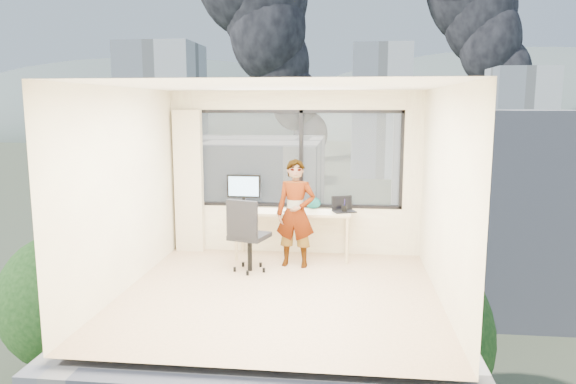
# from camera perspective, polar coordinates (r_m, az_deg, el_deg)

# --- Properties ---
(floor) EXTENTS (4.00, 4.00, 0.01)m
(floor) POSITION_cam_1_polar(r_m,az_deg,el_deg) (6.93, -0.94, -10.77)
(floor) COLOR #D2AC88
(floor) RESTS_ON ground
(ceiling) EXTENTS (4.00, 4.00, 0.01)m
(ceiling) POSITION_cam_1_polar(r_m,az_deg,el_deg) (6.52, -1.01, 11.25)
(ceiling) COLOR white
(ceiling) RESTS_ON ground
(wall_front) EXTENTS (4.00, 0.01, 2.60)m
(wall_front) POSITION_cam_1_polar(r_m,az_deg,el_deg) (4.66, -4.15, -4.07)
(wall_front) COLOR beige
(wall_front) RESTS_ON ground
(wall_left) EXTENTS (0.01, 4.00, 2.60)m
(wall_left) POSITION_cam_1_polar(r_m,az_deg,el_deg) (7.14, -17.11, 0.20)
(wall_left) COLOR beige
(wall_left) RESTS_ON ground
(wall_right) EXTENTS (0.01, 4.00, 2.60)m
(wall_right) POSITION_cam_1_polar(r_m,az_deg,el_deg) (6.65, 16.38, -0.41)
(wall_right) COLOR beige
(wall_right) RESTS_ON ground
(window_wall) EXTENTS (3.30, 0.16, 1.55)m
(window_wall) POSITION_cam_1_polar(r_m,az_deg,el_deg) (8.54, 1.09, 3.55)
(window_wall) COLOR black
(window_wall) RESTS_ON ground
(curtain) EXTENTS (0.45, 0.14, 2.30)m
(curtain) POSITION_cam_1_polar(r_m,az_deg,el_deg) (8.81, -10.54, 1.12)
(curtain) COLOR beige
(curtain) RESTS_ON floor
(desk) EXTENTS (1.80, 0.60, 0.75)m
(desk) POSITION_cam_1_polar(r_m,az_deg,el_deg) (8.40, 0.51, -4.50)
(desk) COLOR beige
(desk) RESTS_ON floor
(chair) EXTENTS (0.69, 0.69, 1.09)m
(chair) POSITION_cam_1_polar(r_m,az_deg,el_deg) (7.71, -4.12, -4.47)
(chair) COLOR black
(chair) RESTS_ON floor
(person) EXTENTS (0.62, 0.44, 1.59)m
(person) POSITION_cam_1_polar(r_m,az_deg,el_deg) (7.87, 0.83, -2.29)
(person) COLOR #2D2D33
(person) RESTS_ON floor
(monitor) EXTENTS (0.54, 0.13, 0.54)m
(monitor) POSITION_cam_1_polar(r_m,az_deg,el_deg) (8.54, -4.73, 0.11)
(monitor) COLOR black
(monitor) RESTS_ON desk
(game_console) EXTENTS (0.33, 0.29, 0.07)m
(game_console) POSITION_cam_1_polar(r_m,az_deg,el_deg) (8.61, -4.67, -1.40)
(game_console) COLOR white
(game_console) RESTS_ON desk
(laptop) EXTENTS (0.43, 0.45, 0.22)m
(laptop) POSITION_cam_1_polar(r_m,az_deg,el_deg) (8.24, 6.04, -1.40)
(laptop) COLOR black
(laptop) RESTS_ON desk
(cellphone) EXTENTS (0.11, 0.07, 0.01)m
(cellphone) POSITION_cam_1_polar(r_m,az_deg,el_deg) (8.20, -0.17, -2.12)
(cellphone) COLOR black
(cellphone) RESTS_ON desk
(pen_cup) EXTENTS (0.10, 0.10, 0.11)m
(pen_cup) POSITION_cam_1_polar(r_m,az_deg,el_deg) (8.22, 6.03, -1.81)
(pen_cup) COLOR black
(pen_cup) RESTS_ON desk
(handbag) EXTENTS (0.25, 0.13, 0.19)m
(handbag) POSITION_cam_1_polar(r_m,az_deg,el_deg) (8.47, 2.69, -1.16)
(handbag) COLOR #0D4F4D
(handbag) RESTS_ON desk
(exterior_ground) EXTENTS (400.00, 400.00, 0.04)m
(exterior_ground) POSITION_cam_1_polar(r_m,az_deg,el_deg) (127.52, 6.01, 1.82)
(exterior_ground) COLOR #515B3D
(exterior_ground) RESTS_ON ground
(near_bldg_a) EXTENTS (16.00, 12.00, 14.00)m
(near_bldg_a) POSITION_cam_1_polar(r_m,az_deg,el_deg) (38.91, -8.44, -4.79)
(near_bldg_a) COLOR beige
(near_bldg_a) RESTS_ON exterior_ground
(near_bldg_b) EXTENTS (14.00, 13.00, 16.00)m
(near_bldg_b) POSITION_cam_1_polar(r_m,az_deg,el_deg) (46.60, 20.19, -1.68)
(near_bldg_b) COLOR white
(near_bldg_b) RESTS_ON exterior_ground
(far_tower_a) EXTENTS (14.00, 14.00, 28.00)m
(far_tower_a) POSITION_cam_1_polar(r_m,az_deg,el_deg) (107.63, -13.13, 7.74)
(far_tower_a) COLOR silver
(far_tower_a) RESTS_ON exterior_ground
(far_tower_b) EXTENTS (13.00, 13.00, 30.00)m
(far_tower_b) POSITION_cam_1_polar(r_m,az_deg,el_deg) (126.67, 9.79, 8.49)
(far_tower_b) COLOR silver
(far_tower_b) RESTS_ON exterior_ground
(far_tower_c) EXTENTS (15.00, 15.00, 26.00)m
(far_tower_c) POSITION_cam_1_polar(r_m,az_deg,el_deg) (153.01, 23.41, 7.23)
(far_tower_c) COLOR silver
(far_tower_c) RESTS_ON exterior_ground
(far_tower_d) EXTENTS (16.00, 14.00, 22.00)m
(far_tower_d) POSITION_cam_1_polar(r_m,az_deg,el_deg) (167.96, -14.92, 7.11)
(far_tower_d) COLOR silver
(far_tower_d) RESTS_ON exterior_ground
(hill_a) EXTENTS (288.00, 216.00, 90.00)m
(hill_a) POSITION_cam_1_polar(r_m,az_deg,el_deg) (348.49, -13.94, 6.28)
(hill_a) COLOR slate
(hill_a) RESTS_ON exterior_ground
(hill_b) EXTENTS (300.00, 220.00, 96.00)m
(hill_b) POSITION_cam_1_polar(r_m,az_deg,el_deg) (341.58, 23.43, 5.74)
(hill_b) COLOR slate
(hill_b) RESTS_ON exterior_ground
(tree_a) EXTENTS (7.00, 7.00, 8.00)m
(tree_a) POSITION_cam_1_polar(r_m,az_deg,el_deg) (35.31, -23.09, -12.04)
(tree_a) COLOR #1C4416
(tree_a) RESTS_ON exterior_ground
(tree_b) EXTENTS (7.60, 7.60, 9.00)m
(tree_b) POSITION_cam_1_polar(r_m,az_deg,el_deg) (27.37, 12.97, -16.71)
(tree_b) COLOR #1C4416
(tree_b) RESTS_ON exterior_ground
(smoke_plume_b) EXTENTS (30.00, 18.00, 70.00)m
(smoke_plume_b) POSITION_cam_1_polar(r_m,az_deg,el_deg) (186.22, 24.29, 16.06)
(smoke_plume_b) COLOR black
(smoke_plume_b) RESTS_ON exterior_ground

